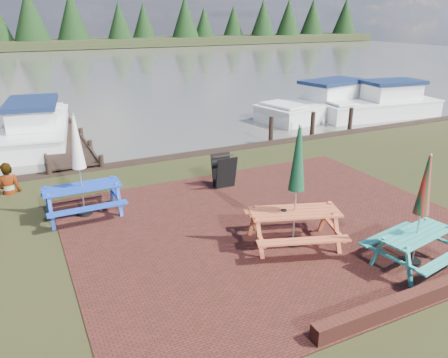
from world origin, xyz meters
TOP-DOWN VIEW (x-y plane):
  - ground at (0.00, 0.00)m, footprint 120.00×120.00m
  - paving at (0.00, 1.00)m, footprint 9.00×7.50m
  - water at (0.00, 37.00)m, footprint 120.00×60.00m
  - far_treeline at (0.00, 66.00)m, footprint 120.00×10.00m
  - picnic_table_teal at (1.62, -1.62)m, footprint 1.85×1.70m
  - picnic_table_red at (-0.04, 0.07)m, footprint 2.30×2.17m
  - picnic_table_blue at (-3.80, 3.54)m, footprint 1.82×1.62m
  - chalkboard at (0.08, 3.69)m, footprint 0.60×0.57m
  - jetty at (-3.50, 11.28)m, footprint 1.76×9.08m
  - boat_jetty at (-4.26, 11.86)m, footprint 3.25×6.96m
  - boat_near at (9.07, 10.75)m, footprint 7.37×3.79m
  - boat_far at (11.47, 9.29)m, footprint 6.46×2.86m
  - person at (-5.44, 5.86)m, footprint 0.66×0.44m

SIDE VIEW (x-z plane):
  - ground at x=0.00m, z-range 0.00..0.00m
  - water at x=0.00m, z-range -0.01..0.01m
  - paving at x=0.00m, z-range 0.00..0.02m
  - jetty at x=-3.50m, z-range -0.39..0.61m
  - boat_near at x=9.07m, z-range -0.58..1.32m
  - boat_jetty at x=-4.26m, z-range -0.59..1.35m
  - boat_far at x=11.47m, z-range -0.59..1.36m
  - chalkboard at x=0.08m, z-range 0.02..0.96m
  - picnic_table_teal at x=1.62m, z-range -0.34..1.92m
  - picnic_table_blue at x=-3.80m, z-range -0.38..2.14m
  - person at x=-5.44m, z-range 0.00..1.76m
  - picnic_table_red at x=-0.04m, z-range -0.39..2.21m
  - far_treeline at x=0.00m, z-range -0.77..7.33m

